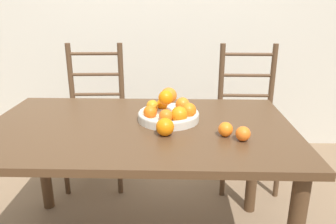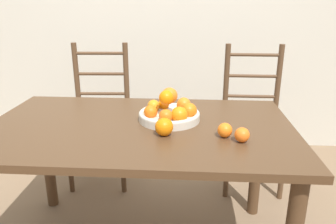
% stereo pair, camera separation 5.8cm
% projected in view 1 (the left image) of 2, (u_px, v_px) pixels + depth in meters
% --- Properties ---
extents(wall_back, '(8.00, 0.06, 2.60)m').
position_uv_depth(wall_back, '(157.00, 4.00, 2.86)').
color(wall_back, beige).
rests_on(wall_back, ground_plane).
extents(dining_table, '(1.51, 0.91, 0.74)m').
position_uv_depth(dining_table, '(140.00, 144.00, 1.64)').
color(dining_table, '#4C331E').
rests_on(dining_table, ground_plane).
extents(fruit_bowl, '(0.31, 0.31, 0.17)m').
position_uv_depth(fruit_bowl, '(169.00, 112.00, 1.66)').
color(fruit_bowl, beige).
rests_on(fruit_bowl, dining_table).
extents(orange_loose_0, '(0.08, 0.08, 0.08)m').
position_uv_depth(orange_loose_0, '(165.00, 127.00, 1.47)').
color(orange_loose_0, orange).
rests_on(orange_loose_0, dining_table).
extents(orange_loose_1, '(0.07, 0.07, 0.07)m').
position_uv_depth(orange_loose_1, '(226.00, 129.00, 1.47)').
color(orange_loose_1, orange).
rests_on(orange_loose_1, dining_table).
extents(orange_loose_2, '(0.07, 0.07, 0.07)m').
position_uv_depth(orange_loose_2, '(243.00, 134.00, 1.42)').
color(orange_loose_2, orange).
rests_on(orange_loose_2, dining_table).
extents(chair_left, '(0.44, 0.42, 1.03)m').
position_uv_depth(chair_left, '(95.00, 119.00, 2.44)').
color(chair_left, '#513823').
rests_on(chair_left, ground_plane).
extents(chair_right, '(0.42, 0.40, 1.03)m').
position_uv_depth(chair_right, '(247.00, 120.00, 2.41)').
color(chair_right, '#513823').
rests_on(chair_right, ground_plane).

